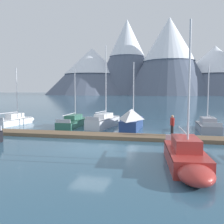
# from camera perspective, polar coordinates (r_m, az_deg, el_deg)

# --- Properties ---
(ground_plane) EXTENTS (700.00, 700.00, 0.00)m
(ground_plane) POSITION_cam_1_polar(r_m,az_deg,el_deg) (17.46, -4.91, -8.23)
(ground_plane) COLOR #335B75
(mountain_west_summit) EXTENTS (84.06, 84.06, 41.51)m
(mountain_west_summit) POSITION_cam_1_polar(r_m,az_deg,el_deg) (230.51, -4.57, 9.53)
(mountain_west_summit) COLOR slate
(mountain_west_summit) RESTS_ON ground
(mountain_central_massif) EXTENTS (60.60, 60.60, 66.09)m
(mountain_central_massif) POSITION_cam_1_polar(r_m,az_deg,el_deg) (228.57, 3.41, 12.79)
(mountain_central_massif) COLOR slate
(mountain_central_massif) RESTS_ON ground
(mountain_shoulder_ridge) EXTENTS (69.92, 69.92, 62.00)m
(mountain_shoulder_ridge) POSITION_cam_1_polar(r_m,az_deg,el_deg) (211.64, 12.84, 12.82)
(mountain_shoulder_ridge) COLOR slate
(mountain_shoulder_ridge) RESTS_ON ground
(mountain_east_summit) EXTENTS (86.84, 86.84, 41.02)m
(mountain_east_summit) POSITION_cam_1_polar(r_m,az_deg,el_deg) (231.45, 22.32, 9.11)
(mountain_east_summit) COLOR slate
(mountain_east_summit) RESTS_ON ground
(dock) EXTENTS (28.66, 3.31, 0.30)m
(dock) POSITION_cam_1_polar(r_m,az_deg,el_deg) (21.17, -1.34, -5.47)
(dock) COLOR brown
(dock) RESTS_ON ground
(sailboat_nearest_berth) EXTENTS (2.00, 5.52, 6.54)m
(sailboat_nearest_berth) POSITION_cam_1_polar(r_m,az_deg,el_deg) (31.18, -20.87, -1.72)
(sailboat_nearest_berth) COLOR white
(sailboat_nearest_berth) RESTS_ON ground
(sailboat_mid_dock_port) EXTENTS (1.99, 6.87, 6.34)m
(sailboat_mid_dock_port) POSITION_cam_1_polar(r_m,az_deg,el_deg) (28.25, -8.53, -2.13)
(sailboat_mid_dock_port) COLOR #336B56
(sailboat_mid_dock_port) RESTS_ON ground
(sailboat_mid_dock_starboard) EXTENTS (2.47, 6.44, 8.82)m
(sailboat_mid_dock_starboard) POSITION_cam_1_polar(r_m,az_deg,el_deg) (27.42, -1.66, -2.03)
(sailboat_mid_dock_starboard) COLOR silver
(sailboat_mid_dock_starboard) RESTS_ON ground
(sailboat_far_berth) EXTENTS (1.93, 6.53, 6.89)m
(sailboat_far_berth) POSITION_cam_1_polar(r_m,az_deg,el_deg) (25.95, 4.61, -1.64)
(sailboat_far_berth) COLOR navy
(sailboat_far_berth) RESTS_ON ground
(sailboat_outer_slip) EXTENTS (2.48, 6.49, 7.43)m
(sailboat_outer_slip) POSITION_cam_1_polar(r_m,az_deg,el_deg) (13.53, 16.68, -9.82)
(sailboat_outer_slip) COLOR #B2332D
(sailboat_outer_slip) RESTS_ON ground
(sailboat_end_of_dock) EXTENTS (2.10, 5.86, 6.38)m
(sailboat_end_of_dock) POSITION_cam_1_polar(r_m,az_deg,el_deg) (26.57, 20.82, -2.86)
(sailboat_end_of_dock) COLOR #93939E
(sailboat_end_of_dock) RESTS_ON ground
(person_on_dock) EXTENTS (0.35, 0.55, 1.69)m
(person_on_dock) POSITION_cam_1_polar(r_m,az_deg,el_deg) (20.91, 13.54, -2.64)
(person_on_dock) COLOR #232328
(person_on_dock) RESTS_ON dock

